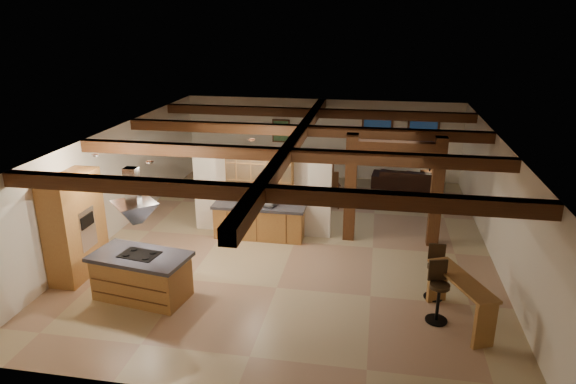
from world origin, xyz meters
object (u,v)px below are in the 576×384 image
(bar_counter, at_px, (460,293))
(dining_table, at_px, (310,192))
(kitchen_island, at_px, (142,276))
(sofa, at_px, (406,179))

(bar_counter, bearing_deg, dining_table, 120.67)
(kitchen_island, relative_size, bar_counter, 1.17)
(kitchen_island, xyz_separation_m, dining_table, (2.72, 6.60, -0.19))
(dining_table, distance_m, sofa, 3.67)
(dining_table, bearing_deg, kitchen_island, -129.55)
(bar_counter, bearing_deg, sofa, 94.74)
(dining_table, distance_m, bar_counter, 7.48)
(sofa, xyz_separation_m, bar_counter, (0.69, -8.37, 0.32))
(kitchen_island, bearing_deg, sofa, 55.64)
(sofa, bearing_deg, bar_counter, 99.79)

